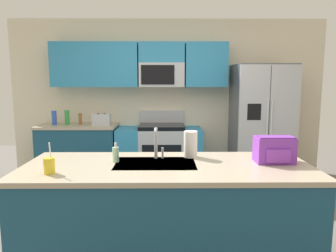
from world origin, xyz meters
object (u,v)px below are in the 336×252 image
object	(u,v)px
sink_faucet	(156,141)
soap_dispenser	(116,154)
bottle_green	(67,118)
toaster	(102,119)
paper_towel_roll	(191,144)
pepper_mill	(80,119)
drink_cup_yellow	(49,166)
range_oven	(160,152)
bottle_blue	(54,118)
backpack	(274,149)
refrigerator	(261,124)

from	to	relation	value
sink_faucet	soap_dispenser	size ratio (longest dim) A/B	1.66
soap_dispenser	sink_faucet	bearing A→B (deg)	16.43
bottle_green	toaster	bearing A→B (deg)	-5.19
paper_towel_roll	bottle_green	bearing A→B (deg)	129.74
pepper_mill	soap_dispenser	distance (m)	2.52
pepper_mill	bottle_green	distance (m)	0.21
sink_faucet	drink_cup_yellow	world-z (taller)	sink_faucet
drink_cup_yellow	bottle_green	bearing A→B (deg)	104.48
range_oven	soap_dispenser	size ratio (longest dim) A/B	8.00
toaster	bottle_blue	world-z (taller)	bottle_blue
drink_cup_yellow	soap_dispenser	world-z (taller)	drink_cup_yellow
bottle_blue	soap_dispenser	bearing A→B (deg)	-60.08
paper_towel_roll	backpack	bearing A→B (deg)	-16.02
range_oven	bottle_blue	xyz separation A→B (m)	(-1.68, -0.01, 0.57)
refrigerator	soap_dispenser	bearing A→B (deg)	-130.66
range_oven	bottle_green	bearing A→B (deg)	-179.93
drink_cup_yellow	backpack	distance (m)	1.84
bottle_blue	backpack	size ratio (longest dim) A/B	0.70
pepper_mill	toaster	bearing A→B (deg)	-8.12
sink_faucet	drink_cup_yellow	xyz separation A→B (m)	(-0.80, -0.44, -0.11)
drink_cup_yellow	backpack	size ratio (longest dim) A/B	0.75
paper_towel_roll	range_oven	bearing A→B (deg)	98.54
pepper_mill	soap_dispenser	world-z (taller)	pepper_mill
pepper_mill	sink_faucet	world-z (taller)	sink_faucet
toaster	bottle_blue	bearing A→B (deg)	176.95
backpack	soap_dispenser	bearing A→B (deg)	179.02
range_oven	toaster	bearing A→B (deg)	-176.72
range_oven	sink_faucet	xyz separation A→B (m)	(0.01, -2.24, 0.62)
bottle_blue	soap_dispenser	xyz separation A→B (m)	(1.34, -2.33, -0.04)
refrigerator	bottle_blue	size ratio (longest dim) A/B	8.23
refrigerator	toaster	size ratio (longest dim) A/B	6.61
backpack	paper_towel_roll	bearing A→B (deg)	163.98
soap_dispenser	range_oven	bearing A→B (deg)	81.89
toaster	sink_faucet	bearing A→B (deg)	-66.96
soap_dispenser	backpack	world-z (taller)	backpack
pepper_mill	range_oven	bearing A→B (deg)	0.11
sink_faucet	paper_towel_roll	bearing A→B (deg)	13.69
refrigerator	backpack	world-z (taller)	refrigerator
pepper_mill	bottle_green	size ratio (longest dim) A/B	0.80
toaster	bottle_green	size ratio (longest dim) A/B	1.20
bottle_blue	soap_dispenser	size ratio (longest dim) A/B	1.32
pepper_mill	drink_cup_yellow	size ratio (longest dim) A/B	0.77
paper_towel_roll	backpack	size ratio (longest dim) A/B	0.75
range_oven	soap_dispenser	world-z (taller)	range_oven
range_oven	bottle_blue	size ratio (longest dim) A/B	6.05
bottle_green	bottle_blue	world-z (taller)	bottle_green
refrigerator	pepper_mill	size ratio (longest dim) A/B	9.97
range_oven	bottle_blue	world-z (taller)	bottle_blue
pepper_mill	backpack	bearing A→B (deg)	-45.86
bottle_blue	drink_cup_yellow	world-z (taller)	drink_cup_yellow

